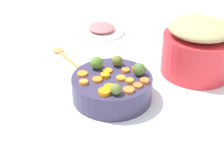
# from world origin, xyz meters

# --- Properties ---
(tabletop) EXTENTS (2.40, 2.40, 0.02)m
(tabletop) POSITION_xyz_m (0.00, 0.00, 0.01)
(tabletop) COLOR white
(tabletop) RESTS_ON ground
(serving_bowl_carrots) EXTENTS (0.25, 0.25, 0.08)m
(serving_bowl_carrots) POSITION_xyz_m (0.01, -0.01, 0.06)
(serving_bowl_carrots) COLOR #373050
(serving_bowl_carrots) RESTS_ON tabletop
(metal_pot) EXTENTS (0.25, 0.25, 0.15)m
(metal_pot) POSITION_xyz_m (0.11, -0.33, 0.09)
(metal_pot) COLOR red
(metal_pot) RESTS_ON tabletop
(stuffing_mound) EXTENTS (0.22, 0.22, 0.06)m
(stuffing_mound) POSITION_xyz_m (0.11, -0.33, 0.19)
(stuffing_mound) COLOR tan
(stuffing_mound) RESTS_ON metal_pot
(carrot_slice_0) EXTENTS (0.04, 0.04, 0.01)m
(carrot_slice_0) POSITION_xyz_m (0.04, 0.08, 0.10)
(carrot_slice_0) COLOR orange
(carrot_slice_0) RESTS_ON serving_bowl_carrots
(carrot_slice_1) EXTENTS (0.05, 0.05, 0.01)m
(carrot_slice_1) POSITION_xyz_m (-0.05, 0.01, 0.10)
(carrot_slice_1) COLOR orange
(carrot_slice_1) RESTS_ON serving_bowl_carrots
(carrot_slice_2) EXTENTS (0.03, 0.03, 0.01)m
(carrot_slice_2) POSITION_xyz_m (0.04, -0.09, 0.10)
(carrot_slice_2) COLOR orange
(carrot_slice_2) RESTS_ON serving_bowl_carrots
(carrot_slice_3) EXTENTS (0.05, 0.05, 0.01)m
(carrot_slice_3) POSITION_xyz_m (-0.08, -0.04, 0.10)
(carrot_slice_3) COLOR orange
(carrot_slice_3) RESTS_ON serving_bowl_carrots
(carrot_slice_4) EXTENTS (0.04, 0.04, 0.01)m
(carrot_slice_4) POSITION_xyz_m (-0.00, 0.04, 0.10)
(carrot_slice_4) COLOR orange
(carrot_slice_4) RESTS_ON serving_bowl_carrots
(carrot_slice_5) EXTENTS (0.04, 0.04, 0.01)m
(carrot_slice_5) POSITION_xyz_m (-0.05, -0.07, 0.10)
(carrot_slice_5) COLOR orange
(carrot_slice_5) RESTS_ON serving_bowl_carrots
(carrot_slice_6) EXTENTS (0.04, 0.04, 0.01)m
(carrot_slice_6) POSITION_xyz_m (0.05, -0.00, 0.10)
(carrot_slice_6) COLOR orange
(carrot_slice_6) RESTS_ON serving_bowl_carrots
(carrot_slice_7) EXTENTS (0.05, 0.05, 0.01)m
(carrot_slice_7) POSITION_xyz_m (-0.07, 0.03, 0.10)
(carrot_slice_7) COLOR orange
(carrot_slice_7) RESTS_ON serving_bowl_carrots
(carrot_slice_8) EXTENTS (0.04, 0.04, 0.01)m
(carrot_slice_8) POSITION_xyz_m (-0.01, -0.03, 0.10)
(carrot_slice_8) COLOR orange
(carrot_slice_8) RESTS_ON serving_bowl_carrots
(carrot_slice_9) EXTENTS (0.03, 0.03, 0.01)m
(carrot_slice_9) POSITION_xyz_m (0.04, -0.06, 0.10)
(carrot_slice_9) COLOR orange
(carrot_slice_9) RESTS_ON serving_bowl_carrots
(carrot_slice_10) EXTENTS (0.03, 0.03, 0.01)m
(carrot_slice_10) POSITION_xyz_m (-0.03, -0.05, 0.10)
(carrot_slice_10) COLOR orange
(carrot_slice_10) RESTS_ON serving_bowl_carrots
(carrot_slice_11) EXTENTS (0.03, 0.03, 0.01)m
(carrot_slice_11) POSITION_xyz_m (-0.01, 0.08, 0.10)
(carrot_slice_11) COLOR orange
(carrot_slice_11) RESTS_ON serving_bowl_carrots
(carrot_slice_12) EXTENTS (0.03, 0.03, 0.01)m
(carrot_slice_12) POSITION_xyz_m (-0.04, -0.10, 0.10)
(carrot_slice_12) COLOR orange
(carrot_slice_12) RESTS_ON serving_bowl_carrots
(carrot_slice_13) EXTENTS (0.03, 0.03, 0.01)m
(carrot_slice_13) POSITION_xyz_m (0.02, 0.01, 0.10)
(carrot_slice_13) COLOR orange
(carrot_slice_13) RESTS_ON serving_bowl_carrots
(brussels_sprout_0) EXTENTS (0.03, 0.03, 0.03)m
(brussels_sprout_0) POSITION_xyz_m (-0.08, -0.00, 0.11)
(brussels_sprout_0) COLOR #596D30
(brussels_sprout_0) RESTS_ON serving_bowl_carrots
(brussels_sprout_1) EXTENTS (0.04, 0.04, 0.04)m
(brussels_sprout_1) POSITION_xyz_m (0.08, -0.04, 0.11)
(brussels_sprout_1) COLOR #5D6B29
(brussels_sprout_1) RESTS_ON serving_bowl_carrots
(brussels_sprout_2) EXTENTS (0.04, 0.04, 0.04)m
(brussels_sprout_2) POSITION_xyz_m (0.07, 0.03, 0.12)
(brussels_sprout_2) COLOR #4F7D29
(brussels_sprout_2) RESTS_ON serving_bowl_carrots
(brussels_sprout_3) EXTENTS (0.04, 0.04, 0.04)m
(brussels_sprout_3) POSITION_xyz_m (0.01, -0.09, 0.12)
(brussels_sprout_3) COLOR #486B2E
(brussels_sprout_3) RESTS_ON serving_bowl_carrots
(wooden_spoon) EXTENTS (0.25, 0.13, 0.01)m
(wooden_spoon) POSITION_xyz_m (0.33, 0.13, 0.03)
(wooden_spoon) COLOR #B98148
(wooden_spoon) RESTS_ON tabletop
(ham_plate) EXTENTS (0.21, 0.21, 0.01)m
(ham_plate) POSITION_xyz_m (0.53, -0.06, 0.03)
(ham_plate) COLOR white
(ham_plate) RESTS_ON tabletop
(ham_slice_main) EXTENTS (0.15, 0.14, 0.03)m
(ham_slice_main) POSITION_xyz_m (0.53, -0.06, 0.05)
(ham_slice_main) COLOR #D0656A
(ham_slice_main) RESTS_ON ham_plate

